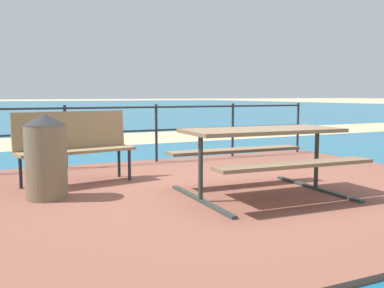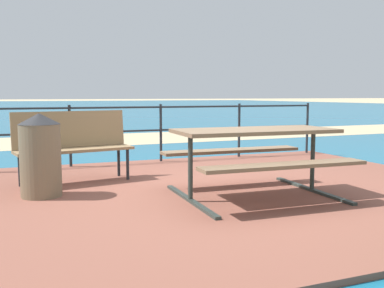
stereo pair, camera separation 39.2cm
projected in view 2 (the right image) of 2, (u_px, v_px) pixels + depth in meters
ground_plane at (223, 194)px, 5.25m from camera, size 240.00×240.00×0.00m
patio_paving at (223, 191)px, 5.25m from camera, size 6.40×5.20×0.06m
sea_water at (39, 107)px, 42.13m from camera, size 90.00×90.00×0.01m
beach_strip at (108, 140)px, 11.58m from camera, size 54.06×4.39×0.01m
picnic_table at (255, 145)px, 4.81m from camera, size 1.79×1.53×0.74m
park_bench at (73, 141)px, 5.62m from camera, size 1.50×0.67×0.90m
railing_fence at (161, 125)px, 7.37m from camera, size 5.94×0.04×0.96m
trash_bin at (40, 155)px, 4.82m from camera, size 0.45×0.45×0.91m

